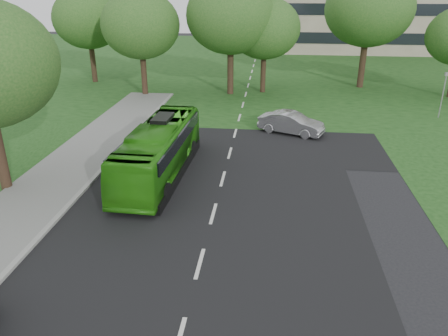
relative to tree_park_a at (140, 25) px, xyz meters
name	(u,v)px	position (x,y,z in m)	size (l,w,h in m)	color
ground	(207,236)	(9.68, -24.71, -6.48)	(160.00, 160.00, 0.00)	black
street_surfaces	(239,102)	(9.30, -1.96, -6.45)	(120.00, 120.00, 0.15)	black
tree_park_a	(140,25)	(0.00, 0.00, 0.00)	(7.19, 7.19, 9.55)	black
tree_park_b	(231,16)	(8.15, 1.44, 0.80)	(8.23, 8.23, 10.79)	black
tree_park_c	(265,28)	(11.27, 2.53, -0.41)	(6.74, 6.74, 8.95)	black
tree_park_d	(369,9)	(21.30, 5.84, 1.22)	(8.60, 8.60, 11.37)	black
tree_park_f	(88,19)	(-7.19, 5.41, 0.12)	(7.27, 7.27, 9.70)	black
bus	(159,150)	(6.08, -18.48, -5.02)	(2.46, 10.50, 2.93)	#2E9415
sedan	(291,123)	(13.68, -10.22, -5.71)	(1.63, 4.67, 1.54)	#B3B2B7
camera_pole	(444,89)	(25.68, -4.93, -4.13)	(0.37, 0.34, 3.64)	gray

